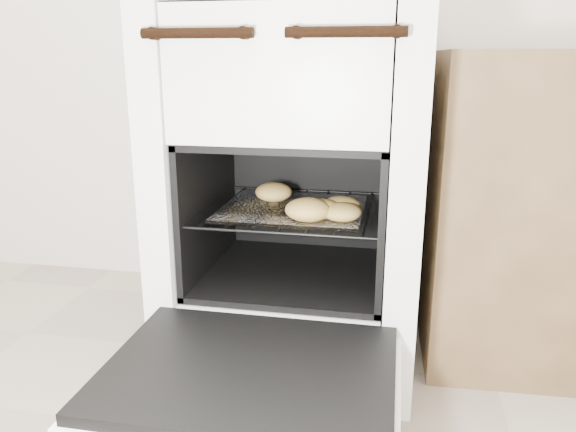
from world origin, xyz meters
TOP-DOWN VIEW (x-y plane):
  - stove at (0.14, 1.15)m, footprint 0.63×0.70m
  - oven_door at (0.14, 0.62)m, footprint 0.57×0.44m
  - oven_rack at (0.14, 1.08)m, footprint 0.46×0.44m
  - foil_sheet at (0.14, 1.06)m, footprint 0.36×0.32m
  - baked_rolls at (0.20, 1.00)m, footprint 0.33×0.31m

SIDE VIEW (x-z plane):
  - oven_door at x=0.14m, z-range 0.19..0.23m
  - oven_rack at x=0.14m, z-range 0.41..0.42m
  - foil_sheet at x=0.14m, z-range 0.42..0.43m
  - baked_rolls at x=0.20m, z-range 0.42..0.48m
  - stove at x=0.14m, z-range -0.01..0.96m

